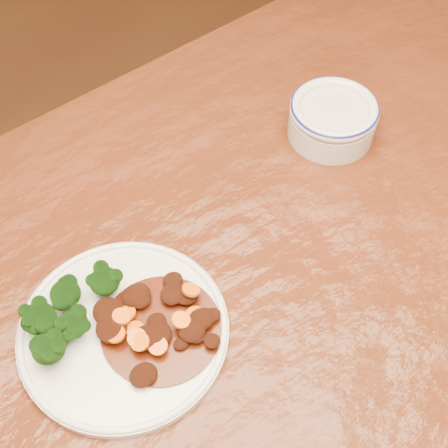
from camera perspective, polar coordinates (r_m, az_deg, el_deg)
dining_table at (r=0.89m, az=2.31°, el=-8.38°), size 1.56×1.00×0.75m
dinner_plate at (r=0.79m, az=-9.18°, el=-9.60°), size 0.26×0.26×0.02m
broccoli_florets at (r=0.78m, az=-14.33°, el=-7.93°), size 0.13×0.09×0.05m
mince_stew at (r=0.77m, az=-6.32°, el=-8.90°), size 0.15×0.15×0.03m
dip_bowl at (r=0.97m, az=9.92°, el=9.55°), size 0.13×0.13×0.06m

